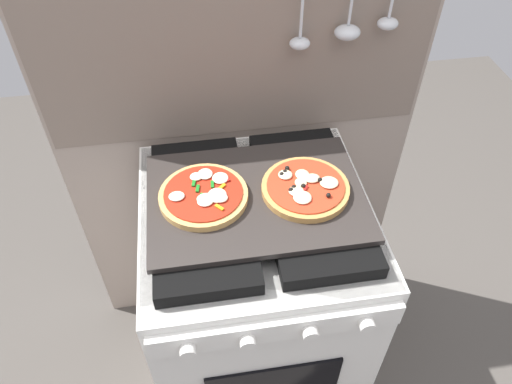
{
  "coord_description": "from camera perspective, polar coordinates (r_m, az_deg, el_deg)",
  "views": [
    {
      "loc": [
        -0.13,
        -0.83,
        1.78
      ],
      "look_at": [
        0.0,
        0.0,
        0.93
      ],
      "focal_mm": 34.03,
      "sensor_mm": 36.0,
      "label": 1
    }
  ],
  "objects": [
    {
      "name": "ground_plane",
      "position": [
        1.97,
        0.0,
        -19.29
      ],
      "size": [
        4.0,
        4.0,
        0.0
      ],
      "primitive_type": "plane",
      "color": "#4C4742"
    },
    {
      "name": "stove",
      "position": [
        1.58,
        0.01,
        -12.31
      ],
      "size": [
        0.6,
        0.64,
        0.9
      ],
      "color": "white",
      "rests_on": "ground_plane"
    },
    {
      "name": "kitchen_backsplash",
      "position": [
        1.54,
        -1.86,
        5.11
      ],
      "size": [
        1.1,
        0.09,
        1.55
      ],
      "color": "gray",
      "rests_on": "ground_plane"
    },
    {
      "name": "pizza_right",
      "position": [
        1.22,
        5.82,
        0.52
      ],
      "size": [
        0.22,
        0.22,
        0.03
      ],
      "color": "#C18947",
      "rests_on": "baking_tray"
    },
    {
      "name": "baking_tray",
      "position": [
        1.21,
        0.0,
        -0.6
      ],
      "size": [
        0.54,
        0.38,
        0.02
      ],
      "primitive_type": "cube",
      "color": "#2D2826",
      "rests_on": "stove"
    },
    {
      "name": "pizza_left",
      "position": [
        1.2,
        -6.14,
        -0.34
      ],
      "size": [
        0.22,
        0.22,
        0.03
      ],
      "color": "tan",
      "rests_on": "baking_tray"
    }
  ]
}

